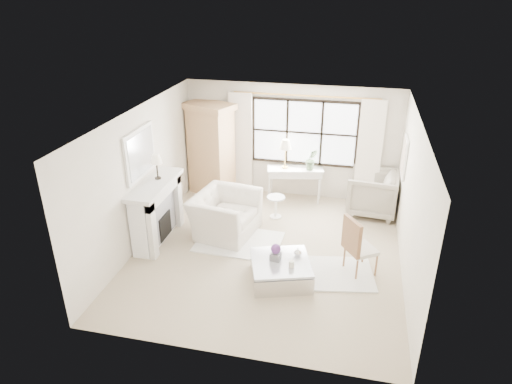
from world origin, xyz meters
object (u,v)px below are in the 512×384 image
at_px(console_table, 295,184).
at_px(coffee_table, 281,271).
at_px(armoire, 211,149).
at_px(club_armchair, 225,214).

relative_size(console_table, coffee_table, 1.08).
bearing_deg(coffee_table, console_table, 76.47).
relative_size(armoire, coffee_table, 1.78).
bearing_deg(coffee_table, club_armchair, 118.23).
bearing_deg(console_table, coffee_table, -97.45).
bearing_deg(console_table, club_armchair, -132.95).
height_order(armoire, coffee_table, armoire).
distance_m(armoire, coffee_table, 4.07).
xyz_separation_m(armoire, console_table, (2.04, 0.05, -0.74)).
relative_size(armoire, console_table, 1.64).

